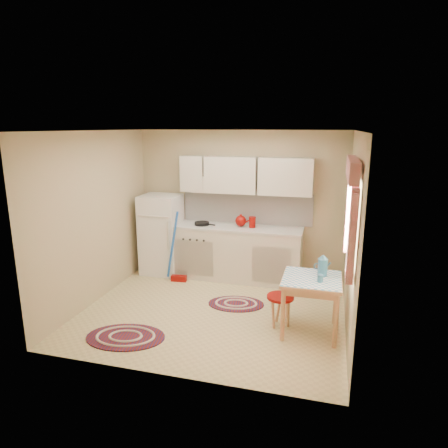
# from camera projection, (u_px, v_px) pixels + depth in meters

# --- Properties ---
(room_shell) EXTENTS (3.64, 3.60, 2.52)m
(room_shell) POSITION_uv_depth(u_px,v_px,m) (229.00, 198.00, 5.50)
(room_shell) COLOR #CDBD83
(room_shell) RESTS_ON ground
(fridge) EXTENTS (0.65, 0.60, 1.40)m
(fridge) POSITION_uv_depth(u_px,v_px,m) (162.00, 234.00, 7.04)
(fridge) COLOR white
(fridge) RESTS_ON ground
(broom) EXTENTS (0.29, 0.15, 1.20)m
(broom) POSITION_uv_depth(u_px,v_px,m) (178.00, 247.00, 6.63)
(broom) COLOR blue
(broom) RESTS_ON ground
(base_cabinets) EXTENTS (2.25, 0.60, 0.88)m
(base_cabinets) POSITION_uv_depth(u_px,v_px,m) (235.00, 254.00, 6.82)
(base_cabinets) COLOR beige
(base_cabinets) RESTS_ON ground
(countertop) EXTENTS (2.27, 0.62, 0.04)m
(countertop) POSITION_uv_depth(u_px,v_px,m) (235.00, 228.00, 6.71)
(countertop) COLOR beige
(countertop) RESTS_ON base_cabinets
(frying_pan) EXTENTS (0.31, 0.31, 0.05)m
(frying_pan) POSITION_uv_depth(u_px,v_px,m) (202.00, 224.00, 6.79)
(frying_pan) COLOR black
(frying_pan) RESTS_ON countertop
(red_kettle) EXTENTS (0.25, 0.24, 0.20)m
(red_kettle) POSITION_uv_depth(u_px,v_px,m) (241.00, 221.00, 6.65)
(red_kettle) COLOR #860804
(red_kettle) RESTS_ON countertop
(red_canister) EXTENTS (0.13, 0.13, 0.16)m
(red_canister) POSITION_uv_depth(u_px,v_px,m) (252.00, 223.00, 6.61)
(red_canister) COLOR #860804
(red_canister) RESTS_ON countertop
(table) EXTENTS (0.72, 0.72, 0.72)m
(table) POSITION_uv_depth(u_px,v_px,m) (310.00, 305.00, 5.03)
(table) COLOR tan
(table) RESTS_ON ground
(stool) EXTENTS (0.43, 0.43, 0.42)m
(stool) POSITION_uv_depth(u_px,v_px,m) (280.00, 311.00, 5.22)
(stool) COLOR #860804
(stool) RESTS_ON ground
(coffee_pot) EXTENTS (0.16, 0.14, 0.30)m
(coffee_pot) POSITION_uv_depth(u_px,v_px,m) (323.00, 265.00, 4.99)
(coffee_pot) COLOR #295D7D
(coffee_pot) RESTS_ON table
(mug) EXTENTS (0.09, 0.09, 0.10)m
(mug) POSITION_uv_depth(u_px,v_px,m) (320.00, 279.00, 4.81)
(mug) COLOR #295D7D
(mug) RESTS_ON table
(rug_center) EXTENTS (0.90, 0.67, 0.02)m
(rug_center) POSITION_uv_depth(u_px,v_px,m) (236.00, 304.00, 5.88)
(rug_center) COLOR maroon
(rug_center) RESTS_ON ground
(rug_left) EXTENTS (1.09, 0.82, 0.02)m
(rug_left) POSITION_uv_depth(u_px,v_px,m) (126.00, 337.00, 4.96)
(rug_left) COLOR maroon
(rug_left) RESTS_ON ground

